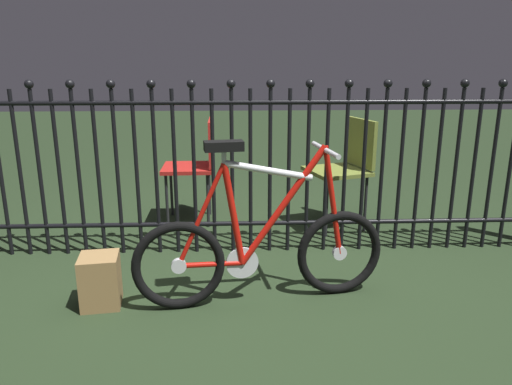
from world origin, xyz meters
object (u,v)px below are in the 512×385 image
object	(u,v)px
chair_red	(198,160)
display_crate	(100,281)
bicycle	(261,249)
chair_olive	(346,162)

from	to	relation	value
chair_red	display_crate	distance (m)	1.54
chair_red	display_crate	xyz separation A→B (m)	(-0.44, -1.43, -0.37)
bicycle	display_crate	distance (m)	0.90
bicycle	display_crate	size ratio (longest dim) A/B	4.82
chair_olive	chair_red	bearing A→B (deg)	171.53
chair_olive	chair_red	distance (m)	1.19
chair_red	display_crate	bearing A→B (deg)	-107.03
bicycle	chair_red	world-z (taller)	bicycle
display_crate	chair_olive	bearing A→B (deg)	37.70
chair_olive	chair_red	xyz separation A→B (m)	(-1.18, 0.18, -0.01)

